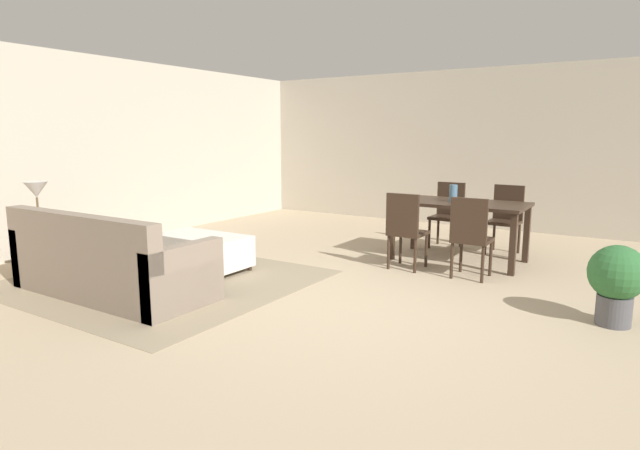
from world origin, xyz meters
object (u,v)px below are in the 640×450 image
at_px(dining_chair_near_left, 405,227).
at_px(potted_plant, 617,279).
at_px(side_table, 40,237).
at_px(dining_chair_far_left, 448,211).
at_px(ottoman_table, 203,250).
at_px(dining_chair_near_right, 471,233).
at_px(table_lamp, 36,192).
at_px(dining_table, 459,209).
at_px(dining_chair_far_right, 506,215).
at_px(vase_centerpiece, 453,193).
at_px(couch, 109,266).

xyz_separation_m(dining_chair_near_left, potted_plant, (2.24, -0.77, -0.12)).
bearing_deg(side_table, dining_chair_far_left, 48.64).
relative_size(ottoman_table, dining_chair_near_right, 1.21).
relative_size(table_lamp, dining_chair_far_left, 0.57).
relative_size(table_lamp, dining_table, 0.32).
bearing_deg(dining_chair_far_right, potted_plant, -58.08).
relative_size(dining_chair_near_left, vase_centerpiece, 4.31).
xyz_separation_m(dining_table, dining_chair_far_right, (0.39, 0.79, -0.14)).
relative_size(ottoman_table, side_table, 2.05).
xyz_separation_m(couch, ottoman_table, (0.08, 1.23, -0.05)).
distance_m(dining_chair_far_left, vase_centerpiece, 0.94).
bearing_deg(dining_chair_near_right, dining_table, 116.10).
relative_size(side_table, potted_plant, 0.79).
height_order(dining_chair_near_right, vase_centerpiece, vase_centerpiece).
xyz_separation_m(table_lamp, vase_centerpiece, (3.82, 3.15, -0.08)).
distance_m(dining_chair_far_left, potted_plant, 3.23).
xyz_separation_m(dining_table, dining_chair_near_left, (-0.39, -0.78, -0.14)).
bearing_deg(dining_chair_far_right, vase_centerpiece, -119.28).
xyz_separation_m(table_lamp, dining_chair_far_left, (3.49, 3.96, -0.43)).
xyz_separation_m(table_lamp, potted_plant, (5.74, 1.64, -0.55)).
bearing_deg(dining_chair_near_left, potted_plant, -18.96).
distance_m(dining_table, dining_chair_far_left, 0.88).
distance_m(couch, dining_table, 4.15).
height_order(side_table, dining_table, dining_table).
distance_m(couch, dining_chair_near_right, 3.83).
distance_m(ottoman_table, dining_chair_far_right, 4.02).
bearing_deg(dining_chair_near_left, side_table, -145.45).
relative_size(ottoman_table, dining_chair_far_left, 1.21).
relative_size(table_lamp, dining_chair_far_right, 0.57).
xyz_separation_m(side_table, vase_centerpiece, (3.82, 3.15, 0.44)).
bearing_deg(potted_plant, dining_chair_near_right, 152.28).
bearing_deg(dining_chair_far_left, dining_chair_near_left, -89.52).
xyz_separation_m(dining_chair_near_left, dining_chair_far_right, (0.78, 1.57, 0.00)).
relative_size(ottoman_table, dining_chair_near_left, 1.21).
xyz_separation_m(couch, vase_centerpiece, (2.43, 3.26, 0.58)).
bearing_deg(side_table, couch, -4.37).
relative_size(dining_chair_near_left, dining_chair_far_right, 1.00).
bearing_deg(dining_chair_near_right, ottoman_table, -155.34).
bearing_deg(dining_table, couch, -127.19).
xyz_separation_m(dining_chair_near_right, dining_chair_far_right, (0.01, 1.57, 0.00)).
bearing_deg(dining_chair_near_left, couch, -129.96).
bearing_deg(dining_table, table_lamp, -140.66).
bearing_deg(potted_plant, vase_centerpiece, 141.83).
bearing_deg(dining_chair_far_right, ottoman_table, -134.53).
distance_m(couch, side_table, 1.40).
distance_m(dining_chair_near_right, potted_plant, 1.66).
bearing_deg(dining_chair_far_right, dining_chair_far_left, -178.52).
bearing_deg(table_lamp, dining_chair_near_right, 29.42).
relative_size(dining_table, vase_centerpiece, 7.59).
distance_m(dining_chair_near_left, dining_chair_far_left, 1.55).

